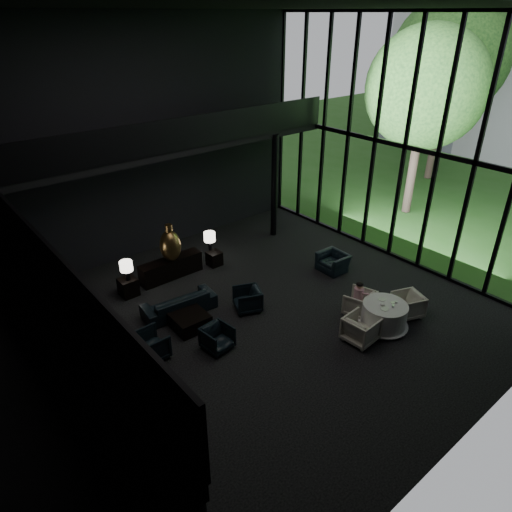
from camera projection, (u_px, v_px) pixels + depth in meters
floor at (241, 327)px, 12.96m from camera, size 14.00×12.00×0.02m
ceiling at (235, 6)px, 9.19m from camera, size 14.00×12.00×0.02m
wall_back at (128, 145)px, 15.14m from camera, size 14.00×0.04×8.00m
wall_front at (477, 299)px, 7.01m from camera, size 14.00×0.04×8.00m
curtain_wall at (405, 147)px, 15.00m from camera, size 0.20×12.00×8.00m
mezzanine_back at (169, 146)px, 15.03m from camera, size 12.00×2.00×0.25m
railing_left at (12, 226)px, 7.97m from camera, size 0.06×12.00×1.00m
railing_back at (184, 133)px, 14.07m from camera, size 12.00×0.06×1.00m
column_ne at (274, 187)px, 17.44m from camera, size 0.24×0.24×4.00m
tree_near at (426, 89)px, 18.05m from camera, size 4.80×4.80×7.65m
tree_far at (450, 58)px, 21.88m from camera, size 5.60×5.60×8.80m
console at (171, 268)px, 15.25m from camera, size 2.18×0.49×0.69m
bronze_urn at (170, 245)px, 14.75m from camera, size 0.69×0.69×1.28m
side_table_left at (128, 287)px, 14.30m from camera, size 0.52×0.52×0.58m
table_lamp_left at (126, 267)px, 13.89m from camera, size 0.39×0.39×0.66m
side_table_right at (214, 258)px, 16.04m from camera, size 0.45×0.45×0.50m
table_lamp_right at (210, 238)px, 15.85m from camera, size 0.40×0.40×0.68m
sofa at (179, 300)px, 13.40m from camera, size 2.31×0.90×0.88m
lounge_armchair_west at (150, 344)px, 11.62m from camera, size 0.81×0.87×0.88m
lounge_armchair_east at (247, 298)px, 13.56m from camera, size 0.94×0.96×0.77m
lounge_armchair_south at (217, 338)px, 11.98m from camera, size 0.73×0.70×0.69m
window_armchair at (333, 260)px, 15.65m from camera, size 0.60×0.89×0.77m
coffee_table at (190, 321)px, 12.86m from camera, size 0.97×0.97×0.42m
dining_table at (384, 317)px, 12.82m from camera, size 1.41×1.41×0.75m
dining_chair_north at (360, 301)px, 13.34m from camera, size 1.02×0.98×0.85m
dining_chair_east at (408, 304)px, 13.28m from camera, size 0.95×0.98×0.80m
dining_chair_west at (361, 327)px, 12.22m from camera, size 0.87×0.92×0.89m
child at (359, 291)px, 13.23m from camera, size 0.28×0.28×0.61m
plate_a at (385, 309)px, 12.43m from camera, size 0.29×0.29×0.01m
plate_b at (382, 299)px, 12.84m from camera, size 0.23×0.23×0.01m
saucer at (393, 303)px, 12.70m from camera, size 0.18×0.18×0.01m
coffee_cup at (396, 302)px, 12.67m from camera, size 0.10×0.10×0.06m
cereal_bowl at (382, 305)px, 12.56m from camera, size 0.14×0.14×0.07m
cream_pot at (393, 306)px, 12.48m from camera, size 0.08×0.08×0.08m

